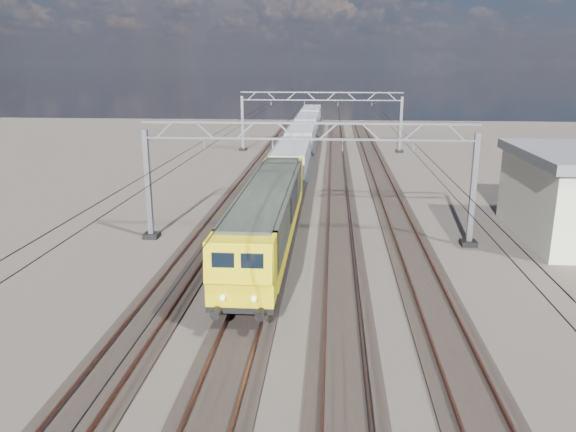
# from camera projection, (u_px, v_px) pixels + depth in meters

# --- Properties ---
(ground) EXTENTS (160.00, 160.00, 0.00)m
(ground) POSITION_uv_depth(u_px,v_px,m) (303.00, 265.00, 29.77)
(ground) COLOR #29241E
(ground) RESTS_ON ground
(track_outer_west) EXTENTS (2.60, 140.00, 0.30)m
(track_outer_west) POSITION_uv_depth(u_px,v_px,m) (192.00, 260.00, 30.21)
(track_outer_west) COLOR black
(track_outer_west) RESTS_ON ground
(track_loco) EXTENTS (2.60, 140.00, 0.30)m
(track_loco) POSITION_uv_depth(u_px,v_px,m) (266.00, 262.00, 29.90)
(track_loco) COLOR black
(track_loco) RESTS_ON ground
(track_inner_east) EXTENTS (2.60, 140.00, 0.30)m
(track_inner_east) POSITION_uv_depth(u_px,v_px,m) (341.00, 264.00, 29.60)
(track_inner_east) COLOR black
(track_inner_east) RESTS_ON ground
(track_outer_east) EXTENTS (2.60, 140.00, 0.30)m
(track_outer_east) POSITION_uv_depth(u_px,v_px,m) (418.00, 266.00, 29.29)
(track_outer_east) COLOR black
(track_outer_east) RESTS_ON ground
(catenary_gantry_mid) EXTENTS (19.90, 0.90, 7.11)m
(catenary_gantry_mid) POSITION_uv_depth(u_px,v_px,m) (307.00, 178.00, 32.59)
(catenary_gantry_mid) COLOR gray
(catenary_gantry_mid) RESTS_ON ground
(catenary_gantry_far) EXTENTS (19.90, 0.90, 7.11)m
(catenary_gantry_far) POSITION_uv_depth(u_px,v_px,m) (321.00, 119.00, 67.23)
(catenary_gantry_far) COLOR gray
(catenary_gantry_far) RESTS_ON ground
(overhead_wires) EXTENTS (12.03, 140.00, 0.53)m
(overhead_wires) POSITION_uv_depth(u_px,v_px,m) (310.00, 137.00, 35.96)
(overhead_wires) COLOR black
(overhead_wires) RESTS_ON ground
(locomotive) EXTENTS (2.76, 21.10, 3.62)m
(locomotive) POSITION_uv_depth(u_px,v_px,m) (268.00, 214.00, 30.82)
(locomotive) COLOR black
(locomotive) RESTS_ON ground
(hopper_wagon_lead) EXTENTS (3.38, 13.00, 3.25)m
(hopper_wagon_lead) POSITION_uv_depth(u_px,v_px,m) (292.00, 162.00, 47.87)
(hopper_wagon_lead) COLOR black
(hopper_wagon_lead) RESTS_ON ground
(hopper_wagon_mid) EXTENTS (3.38, 13.00, 3.25)m
(hopper_wagon_mid) POSITION_uv_depth(u_px,v_px,m) (301.00, 140.00, 61.53)
(hopper_wagon_mid) COLOR black
(hopper_wagon_mid) RESTS_ON ground
(hopper_wagon_third) EXTENTS (3.38, 13.00, 3.25)m
(hopper_wagon_third) POSITION_uv_depth(u_px,v_px,m) (307.00, 126.00, 75.19)
(hopper_wagon_third) COLOR black
(hopper_wagon_third) RESTS_ON ground
(hopper_wagon_fourth) EXTENTS (3.38, 13.00, 3.25)m
(hopper_wagon_fourth) POSITION_uv_depth(u_px,v_px,m) (311.00, 117.00, 88.85)
(hopper_wagon_fourth) COLOR black
(hopper_wagon_fourth) RESTS_ON ground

